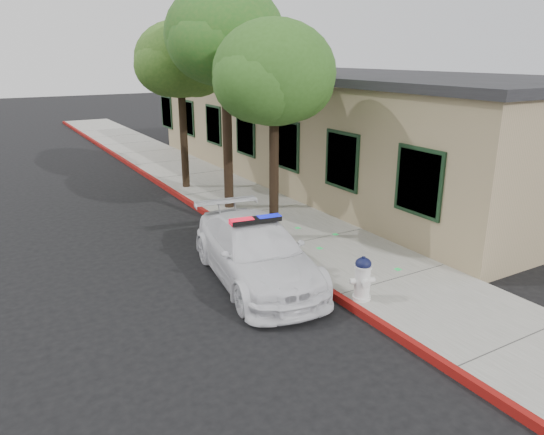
{
  "coord_description": "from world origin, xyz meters",
  "views": [
    {
      "loc": [
        -5.99,
        -7.55,
        4.9
      ],
      "look_at": [
        0.32,
        3.15,
        0.91
      ],
      "focal_mm": 33.78,
      "sensor_mm": 36.0,
      "label": 1
    }
  ],
  "objects_px": {
    "police_car": "(256,252)",
    "fire_hydrant": "(363,278)",
    "street_tree_near": "(275,78)",
    "street_tree_far": "(181,63)",
    "clapboard_building": "(335,126)",
    "street_tree_mid": "(225,41)"
  },
  "relations": [
    {
      "from": "street_tree_near",
      "to": "street_tree_far",
      "type": "relative_size",
      "value": 0.95
    },
    {
      "from": "police_car",
      "to": "fire_hydrant",
      "type": "bearing_deg",
      "value": -51.76
    },
    {
      "from": "clapboard_building",
      "to": "police_car",
      "type": "bearing_deg",
      "value": -136.46
    },
    {
      "from": "clapboard_building",
      "to": "fire_hydrant",
      "type": "relative_size",
      "value": 22.82
    },
    {
      "from": "street_tree_mid",
      "to": "street_tree_near",
      "type": "bearing_deg",
      "value": -93.95
    },
    {
      "from": "police_car",
      "to": "street_tree_near",
      "type": "height_order",
      "value": "street_tree_near"
    },
    {
      "from": "fire_hydrant",
      "to": "street_tree_far",
      "type": "distance_m",
      "value": 11.22
    },
    {
      "from": "street_tree_mid",
      "to": "street_tree_far",
      "type": "xyz_separation_m",
      "value": [
        -0.21,
        3.14,
        -0.69
      ]
    },
    {
      "from": "clapboard_building",
      "to": "street_tree_mid",
      "type": "height_order",
      "value": "street_tree_mid"
    },
    {
      "from": "clapboard_building",
      "to": "street_tree_near",
      "type": "height_order",
      "value": "street_tree_near"
    },
    {
      "from": "clapboard_building",
      "to": "street_tree_near",
      "type": "xyz_separation_m",
      "value": [
        -5.98,
        -5.32,
        2.21
      ]
    },
    {
      "from": "street_tree_near",
      "to": "street_tree_far",
      "type": "distance_m",
      "value": 6.42
    },
    {
      "from": "street_tree_near",
      "to": "street_tree_mid",
      "type": "distance_m",
      "value": 3.41
    },
    {
      "from": "street_tree_near",
      "to": "police_car",
      "type": "bearing_deg",
      "value": -130.29
    },
    {
      "from": "police_car",
      "to": "street_tree_mid",
      "type": "height_order",
      "value": "street_tree_mid"
    },
    {
      "from": "fire_hydrant",
      "to": "street_tree_near",
      "type": "height_order",
      "value": "street_tree_near"
    },
    {
      "from": "police_car",
      "to": "street_tree_near",
      "type": "relative_size",
      "value": 0.88
    },
    {
      "from": "street_tree_near",
      "to": "fire_hydrant",
      "type": "bearing_deg",
      "value": -95.05
    },
    {
      "from": "fire_hydrant",
      "to": "street_tree_mid",
      "type": "height_order",
      "value": "street_tree_mid"
    },
    {
      "from": "police_car",
      "to": "fire_hydrant",
      "type": "xyz_separation_m",
      "value": [
        1.25,
        -2.17,
        -0.08
      ]
    },
    {
      "from": "street_tree_far",
      "to": "clapboard_building",
      "type": "bearing_deg",
      "value": -10.4
    },
    {
      "from": "police_car",
      "to": "street_tree_far",
      "type": "height_order",
      "value": "street_tree_far"
    }
  ]
}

